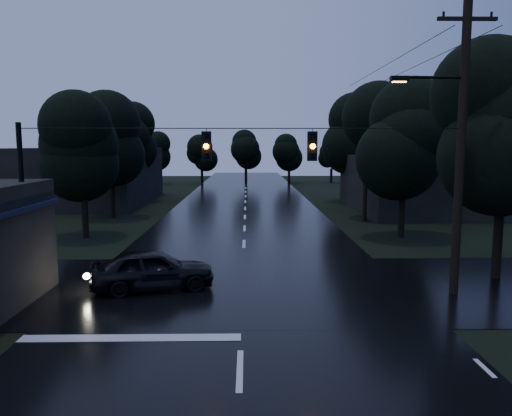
{
  "coord_description": "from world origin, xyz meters",
  "views": [
    {
      "loc": [
        0.18,
        -6.06,
        5.23
      ],
      "look_at": [
        0.55,
        14.62,
        2.63
      ],
      "focal_mm": 35.0,
      "sensor_mm": 36.0,
      "label": 1
    }
  ],
  "objects": [
    {
      "name": "main_road",
      "position": [
        0.0,
        30.0,
        0.0
      ],
      "size": [
        12.0,
        120.0,
        0.02
      ],
      "primitive_type": "cube",
      "color": "black",
      "rests_on": "ground"
    },
    {
      "name": "cross_street",
      "position": [
        0.0,
        12.0,
        0.0
      ],
      "size": [
        60.0,
        9.0,
        0.02
      ],
      "primitive_type": "cube",
      "color": "black",
      "rests_on": "ground"
    },
    {
      "name": "building_far_right",
      "position": [
        14.0,
        34.0,
        2.2
      ],
      "size": [
        10.0,
        14.0,
        4.4
      ],
      "primitive_type": "cube",
      "color": "black",
      "rests_on": "ground"
    },
    {
      "name": "building_far_left",
      "position": [
        -14.0,
        40.0,
        2.5
      ],
      "size": [
        10.0,
        16.0,
        5.0
      ],
      "primitive_type": "cube",
      "color": "black",
      "rests_on": "ground"
    },
    {
      "name": "utility_pole_main",
      "position": [
        7.41,
        11.0,
        5.26
      ],
      "size": [
        3.5,
        0.3,
        10.0
      ],
      "color": "black",
      "rests_on": "ground"
    },
    {
      "name": "utility_pole_far",
      "position": [
        8.3,
        28.0,
        3.88
      ],
      "size": [
        2.0,
        0.3,
        7.5
      ],
      "color": "black",
      "rests_on": "ground"
    },
    {
      "name": "anchor_pole_left",
      "position": [
        -7.5,
        11.0,
        3.0
      ],
      "size": [
        0.18,
        0.18,
        6.0
      ],
      "primitive_type": "cylinder",
      "color": "black",
      "rests_on": "ground"
    },
    {
      "name": "span_signals",
      "position": [
        0.56,
        10.99,
        5.24
      ],
      "size": [
        15.0,
        0.37,
        1.12
      ],
      "color": "black",
      "rests_on": "ground"
    },
    {
      "name": "tree_corner_near",
      "position": [
        10.0,
        13.0,
        5.99
      ],
      "size": [
        4.48,
        4.48,
        9.44
      ],
      "color": "black",
      "rests_on": "ground"
    },
    {
      "name": "tree_left_a",
      "position": [
        -9.0,
        22.0,
        5.24
      ],
      "size": [
        3.92,
        3.92,
        8.26
      ],
      "color": "black",
      "rests_on": "ground"
    },
    {
      "name": "tree_left_b",
      "position": [
        -9.6,
        30.0,
        5.62
      ],
      "size": [
        4.2,
        4.2,
        8.85
      ],
      "color": "black",
      "rests_on": "ground"
    },
    {
      "name": "tree_left_c",
      "position": [
        -10.2,
        40.0,
        5.99
      ],
      "size": [
        4.48,
        4.48,
        9.44
      ],
      "color": "black",
      "rests_on": "ground"
    },
    {
      "name": "tree_right_a",
      "position": [
        9.0,
        22.0,
        5.62
      ],
      "size": [
        4.2,
        4.2,
        8.85
      ],
      "color": "black",
      "rests_on": "ground"
    },
    {
      "name": "tree_right_b",
      "position": [
        9.6,
        30.0,
        5.99
      ],
      "size": [
        4.48,
        4.48,
        9.44
      ],
      "color": "black",
      "rests_on": "ground"
    },
    {
      "name": "tree_right_c",
      "position": [
        10.2,
        40.0,
        6.37
      ],
      "size": [
        4.76,
        4.76,
        10.03
      ],
      "color": "black",
      "rests_on": "ground"
    },
    {
      "name": "car",
      "position": [
        -3.26,
        11.71,
        0.75
      ],
      "size": [
        4.71,
        2.81,
        1.5
      ],
      "primitive_type": "imported",
      "rotation": [
        0.0,
        0.0,
        1.82
      ],
      "color": "black",
      "rests_on": "ground"
    }
  ]
}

